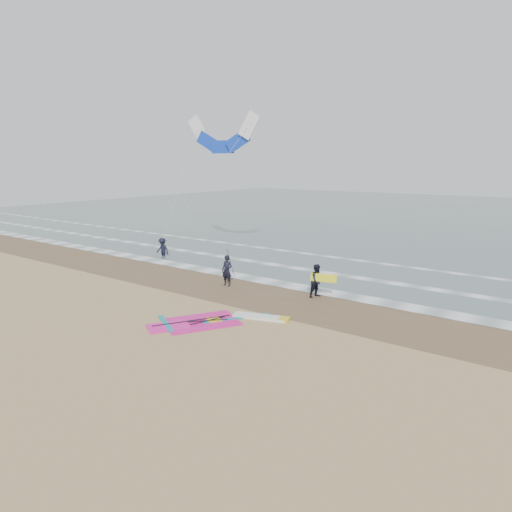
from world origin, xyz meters
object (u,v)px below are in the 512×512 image
Objects in this scene: person_standing at (227,271)px; person_wading at (162,245)px; person_walking at (317,281)px; windsurf_rig at (218,321)px; surf_kite at (222,137)px.

person_standing reaches higher than person_wading.
person_wading is at bearing 99.06° from person_walking.
person_wading is (-12.21, 8.09, 0.81)m from windsurf_rig.
person_walking is at bearing -12.30° from person_wading.
windsurf_rig is at bearing -50.90° from surf_kite.
person_walking is 14.85m from surf_kite.
person_standing reaches higher than windsurf_rig.
person_wading reaches higher than person_walking.
windsurf_rig is 0.56× the size of surf_kite.
person_wading is 0.19× the size of surf_kite.
person_walking is at bearing 8.10° from person_standing.
person_wading is (-13.84, 2.42, 0.01)m from person_walking.
windsurf_rig is at bearing -35.92° from person_wading.
person_wading is at bearing 146.47° from windsurf_rig.
person_standing is 12.11m from surf_kite.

